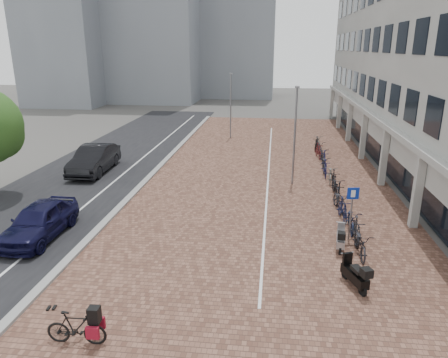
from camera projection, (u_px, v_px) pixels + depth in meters
ground at (205, 258)px, 15.87m from camera, size 140.00×140.00×0.00m
plaza_brick at (266, 171)px, 26.98m from camera, size 14.50×42.00×0.04m
street_asphalt at (104, 166)px, 28.25m from camera, size 8.00×50.00×0.03m
curb at (160, 167)px, 27.78m from camera, size 0.35×42.00×0.14m
lane_line at (132, 166)px, 28.02m from camera, size 0.12×44.00×0.00m
parking_line at (269, 171)px, 26.95m from camera, size 0.10×30.00×0.00m
office_building at (440, 36)px, 26.92m from camera, size 8.40×40.00×15.00m
bg_towers at (161, 2)px, 59.53m from camera, size 33.00×23.00×32.00m
car_navy at (39, 221)px, 17.41m from camera, size 1.82×4.45×1.51m
car_dark at (94, 159)px, 26.58m from camera, size 2.03×5.28×1.72m
hero_bike at (76, 327)px, 11.16m from camera, size 1.69×0.53×1.18m
shoes at (51, 309)px, 12.75m from camera, size 0.34×0.29×0.08m
scooter_front at (341, 238)px, 16.50m from camera, size 0.63×1.45×0.96m
scooter_mid at (355, 273)px, 13.82m from camera, size 1.00×1.60×1.05m
parking_sign at (352, 206)px, 16.89m from camera, size 0.49×0.13×2.34m
lamp_near at (295, 137)px, 23.61m from camera, size 0.12×0.12×5.64m
lamp_far at (231, 107)px, 35.82m from camera, size 0.12×0.12×5.57m
bike_row at (330, 174)px, 24.67m from camera, size 1.07×20.38×1.05m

